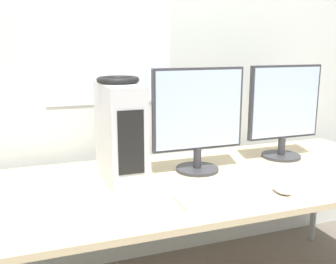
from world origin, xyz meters
TOP-DOWN VIEW (x-y plane):
  - wall_back at (-0.00, 1.06)m, footprint 8.00×0.07m
  - desk at (0.00, 0.46)m, footprint 2.39×0.93m
  - pc_tower at (-0.29, 0.59)m, footprint 0.16×0.43m
  - headphones at (-0.29, 0.59)m, footprint 0.19×0.19m
  - monitor_main at (0.11, 0.57)m, footprint 0.47×0.22m
  - monitor_right_near at (0.66, 0.63)m, footprint 0.44×0.22m
  - keyboard at (0.06, 0.19)m, footprint 0.41×0.15m
  - mouse at (0.33, 0.16)m, footprint 0.06×0.10m
  - cell_phone at (-0.45, 0.37)m, footprint 0.09×0.14m
  - paper_sheet_left at (-0.52, 0.24)m, footprint 0.30×0.35m

SIDE VIEW (x-z plane):
  - desk at x=0.00m, z-range 0.31..1.02m
  - paper_sheet_left at x=-0.52m, z-range 0.70..0.70m
  - cell_phone at x=-0.45m, z-range 0.70..0.71m
  - keyboard at x=0.06m, z-range 0.70..0.72m
  - mouse at x=0.33m, z-range 0.70..0.73m
  - pc_tower at x=-0.29m, z-range 0.70..1.16m
  - monitor_right_near at x=0.66m, z-range 0.72..1.24m
  - monitor_main at x=0.11m, z-range 0.72..1.24m
  - headphones at x=-0.29m, z-range 1.16..1.19m
  - wall_back at x=0.00m, z-range 0.00..2.70m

